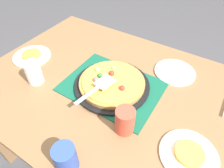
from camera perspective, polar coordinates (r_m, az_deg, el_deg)
name	(u,v)px	position (r m, az deg, el deg)	size (l,w,h in m)	color
ground_plane	(112,154)	(1.62, 0.00, -19.67)	(8.00, 8.00, 0.00)	#4C4C51
dining_table	(112,101)	(1.08, 0.00, -4.87)	(1.40, 1.00, 0.75)	olive
placemat	(112,86)	(1.00, 0.00, -0.69)	(0.48, 0.36, 0.01)	#145B42
pizza_pan	(112,85)	(0.99, 0.00, -0.29)	(0.38, 0.38, 0.01)	black
pizza	(112,82)	(0.98, -0.06, 0.59)	(0.33, 0.33, 0.05)	#B78442
plate_near_left	(32,56)	(1.28, -22.30, 7.51)	(0.22, 0.22, 0.01)	white
plate_far_right	(189,155)	(0.84, 21.43, -18.72)	(0.22, 0.22, 0.01)	white
plate_side	(175,72)	(1.13, 17.81, 3.36)	(0.22, 0.22, 0.01)	white
served_slice_left	(31,54)	(1.28, -22.46, 7.97)	(0.11, 0.11, 0.02)	gold
served_slice_right	(190,153)	(0.83, 21.67, -18.30)	(0.11, 0.11, 0.02)	#EAB747
cup_near	(125,121)	(0.80, 3.76, -10.62)	(0.08, 0.08, 0.12)	#E04C38
cup_far	(66,158)	(0.74, -13.34, -20.34)	(0.08, 0.08, 0.12)	#3351AD
cup_corner	(34,72)	(1.07, -21.91, 3.15)	(0.08, 0.08, 0.12)	white
pizza_server	(98,87)	(0.90, -4.19, -0.98)	(0.08, 0.23, 0.01)	silver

